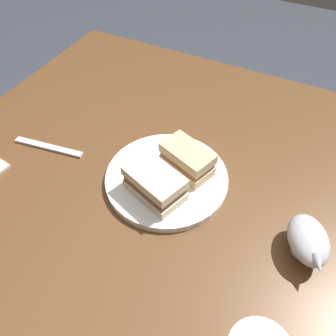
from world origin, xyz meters
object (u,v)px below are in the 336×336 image
at_px(sandwich_half_left, 154,183).
at_px(fork, 49,147).
at_px(sandwich_half_right, 187,159).
at_px(gravy_boat, 308,241).
at_px(plate, 165,178).

height_order(sandwich_half_left, fork, sandwich_half_left).
bearing_deg(fork, sandwich_half_right, -175.68).
xyz_separation_m(sandwich_half_left, gravy_boat, (-0.31, -0.01, -0.01)).
bearing_deg(gravy_boat, fork, -0.43).
bearing_deg(sandwich_half_left, gravy_boat, -177.76).
distance_m(sandwich_half_left, gravy_boat, 0.31).
bearing_deg(plate, gravy_boat, 172.56).
xyz_separation_m(sandwich_half_left, sandwich_half_right, (-0.03, -0.09, -0.00)).
relative_size(sandwich_half_left, sandwich_half_right, 1.08).
height_order(plate, sandwich_half_left, sandwich_half_left).
bearing_deg(fork, gravy_boat, 171.02).
relative_size(sandwich_half_left, fork, 0.78).
distance_m(plate, fork, 0.30).
relative_size(plate, sandwich_half_left, 1.94).
bearing_deg(sandwich_half_left, plate, -87.33).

